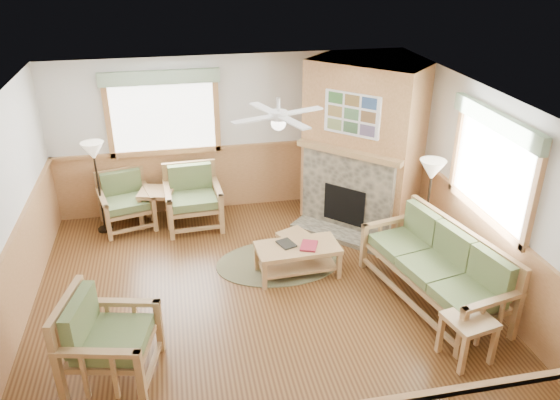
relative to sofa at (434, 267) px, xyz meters
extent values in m
cube|color=#543217|center=(-2.24, 0.38, -0.51)|extent=(6.00, 6.00, 0.01)
cube|color=white|center=(-2.24, 0.38, 2.20)|extent=(6.00, 6.00, 0.01)
cube|color=silver|center=(-2.24, 3.38, 0.85)|extent=(6.00, 0.02, 2.70)
cube|color=silver|center=(-2.24, -2.62, 0.85)|extent=(6.00, 0.02, 2.70)
cube|color=silver|center=(0.76, 0.38, 0.85)|extent=(0.02, 6.00, 2.70)
cylinder|color=brown|center=(-1.81, 1.29, -0.50)|extent=(2.35, 2.35, 0.01)
cube|color=maroon|center=(-1.46, 0.90, 0.00)|extent=(0.32, 0.36, 0.03)
cube|color=black|center=(-1.76, 1.02, -0.01)|extent=(0.28, 0.32, 0.03)
camera|label=1|loc=(-3.17, -5.51, 3.91)|focal=35.00mm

